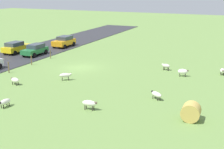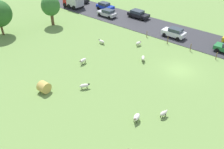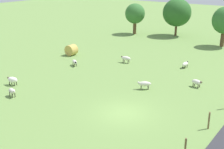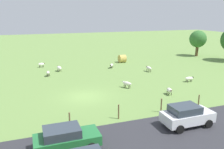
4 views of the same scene
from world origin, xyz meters
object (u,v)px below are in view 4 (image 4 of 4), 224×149
(sheep_1, at_px, (149,68))
(sheep_2, at_px, (189,78))
(sheep_7, at_px, (169,90))
(car_6, at_px, (187,115))
(sheep_4, at_px, (59,68))
(hay_bale_0, at_px, (122,59))
(tree_1, at_px, (198,39))
(sheep_0, at_px, (41,64))
(sheep_3, at_px, (111,65))
(sheep_6, at_px, (127,83))
(car_5, at_px, (66,138))
(sheep_5, at_px, (48,73))

(sheep_1, bearing_deg, sheep_2, 19.23)
(sheep_7, xyz_separation_m, car_6, (6.59, -2.82, 0.43))
(sheep_2, xyz_separation_m, sheep_7, (3.28, -5.06, 0.04))
(sheep_7, bearing_deg, sheep_4, -145.94)
(hay_bale_0, bearing_deg, tree_1, 92.69)
(sheep_0, bearing_deg, sheep_2, 48.86)
(sheep_2, bearing_deg, sheep_4, -126.93)
(sheep_0, height_order, sheep_7, sheep_7)
(sheep_1, bearing_deg, car_6, -18.98)
(sheep_3, bearing_deg, tree_1, 102.15)
(sheep_6, distance_m, car_6, 10.29)
(sheep_7, relative_size, car_5, 0.27)
(sheep_2, bearing_deg, tree_1, 138.28)
(sheep_6, xyz_separation_m, car_5, (10.39, -8.68, 0.32))
(sheep_0, height_order, sheep_5, sheep_5)
(sheep_2, relative_size, car_5, 0.30)
(sheep_2, bearing_deg, sheep_1, -160.77)
(sheep_4, bearing_deg, sheep_2, 53.07)
(sheep_0, bearing_deg, sheep_7, 33.47)
(sheep_4, distance_m, tree_1, 28.45)
(sheep_5, distance_m, hay_bale_0, 14.21)
(sheep_7, distance_m, car_5, 13.79)
(car_5, bearing_deg, sheep_0, -179.97)
(sheep_0, distance_m, tree_1, 30.51)
(sheep_2, distance_m, sheep_3, 12.51)
(sheep_4, height_order, sheep_7, sheep_4)
(hay_bale_0, bearing_deg, sheep_0, -93.61)
(sheep_1, xyz_separation_m, sheep_2, (6.47, 2.26, -0.11))
(sheep_1, distance_m, sheep_5, 14.54)
(sheep_1, height_order, car_6, car_6)
(sheep_2, bearing_deg, sheep_0, -131.14)
(sheep_4, height_order, hay_bale_0, hay_bale_0)
(tree_1, bearing_deg, sheep_1, -61.57)
(sheep_2, relative_size, sheep_4, 1.04)
(sheep_6, height_order, sheep_7, sheep_6)
(sheep_1, bearing_deg, tree_1, 118.43)
(sheep_0, relative_size, tree_1, 0.21)
(sheep_6, xyz_separation_m, car_6, (10.27, 0.54, 0.38))
(sheep_1, height_order, sheep_3, sheep_1)
(hay_bale_0, bearing_deg, car_6, -10.53)
(sheep_6, height_order, car_6, car_6)
(tree_1, bearing_deg, hay_bale_0, -87.31)
(sheep_3, height_order, car_6, car_6)
(sheep_5, relative_size, car_5, 0.27)
(hay_bale_0, distance_m, car_6, 24.37)
(sheep_4, relative_size, sheep_7, 1.07)
(sheep_1, distance_m, sheep_7, 10.15)
(car_5, distance_m, car_6, 9.22)
(hay_bale_0, bearing_deg, sheep_3, -42.88)
(car_5, bearing_deg, sheep_1, 137.96)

